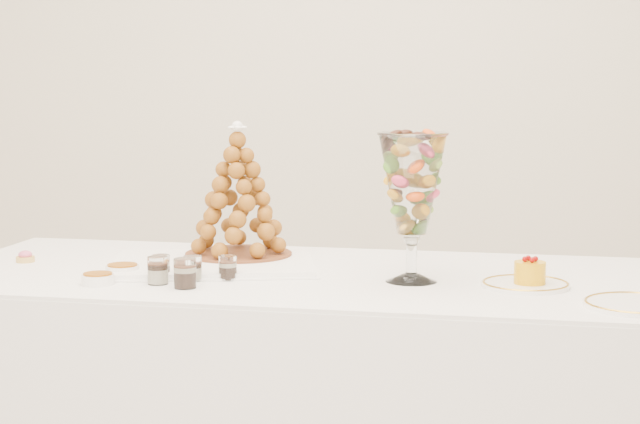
# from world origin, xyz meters

# --- Properties ---
(buffet_table) EXTENTS (2.20, 0.99, 0.82)m
(buffet_table) POSITION_xyz_m (0.14, 0.26, 0.41)
(buffet_table) COLOR white
(buffet_table) RESTS_ON ground
(lace_tray) EXTENTS (0.62, 0.52, 0.02)m
(lace_tray) POSITION_xyz_m (-0.19, 0.32, 0.83)
(lace_tray) COLOR white
(lace_tray) RESTS_ON buffet_table
(macaron_vase) EXTENTS (0.17, 0.17, 0.38)m
(macaron_vase) POSITION_xyz_m (0.36, 0.19, 1.07)
(macaron_vase) COLOR white
(macaron_vase) RESTS_ON buffet_table
(cake_plate) EXTENTS (0.22, 0.22, 0.01)m
(cake_plate) POSITION_xyz_m (0.65, 0.17, 0.82)
(cake_plate) COLOR white
(cake_plate) RESTS_ON buffet_table
(spare_plate) EXTENTS (0.24, 0.24, 0.01)m
(spare_plate) POSITION_xyz_m (0.90, -0.04, 0.82)
(spare_plate) COLOR white
(spare_plate) RESTS_ON buffet_table
(pink_tart) EXTENTS (0.05, 0.05, 0.03)m
(pink_tart) POSITION_xyz_m (-0.74, 0.32, 0.83)
(pink_tart) COLOR tan
(pink_tart) RESTS_ON buffet_table
(verrine_a) EXTENTS (0.05, 0.05, 0.06)m
(verrine_a) POSITION_xyz_m (-0.29, 0.14, 0.85)
(verrine_a) COLOR white
(verrine_a) RESTS_ON buffet_table
(verrine_b) EXTENTS (0.05, 0.05, 0.06)m
(verrine_b) POSITION_xyz_m (-0.20, 0.12, 0.85)
(verrine_b) COLOR white
(verrine_b) RESTS_ON buffet_table
(verrine_c) EXTENTS (0.06, 0.06, 0.06)m
(verrine_c) POSITION_xyz_m (-0.11, 0.15, 0.85)
(verrine_c) COLOR white
(verrine_c) RESTS_ON buffet_table
(verrine_d) EXTENTS (0.07, 0.07, 0.07)m
(verrine_d) POSITION_xyz_m (-0.28, 0.06, 0.86)
(verrine_d) COLOR white
(verrine_d) RESTS_ON buffet_table
(verrine_e) EXTENTS (0.07, 0.07, 0.08)m
(verrine_e) POSITION_xyz_m (-0.19, 0.03, 0.86)
(verrine_e) COLOR white
(verrine_e) RESTS_ON buffet_table
(ramekin_back) EXTENTS (0.09, 0.09, 0.03)m
(ramekin_back) POSITION_xyz_m (-0.40, 0.16, 0.83)
(ramekin_back) COLOR white
(ramekin_back) RESTS_ON buffet_table
(ramekin_front) EXTENTS (0.08, 0.08, 0.03)m
(ramekin_front) POSITION_xyz_m (-0.43, 0.04, 0.83)
(ramekin_front) COLOR white
(ramekin_front) RESTS_ON buffet_table
(croquembouche) EXTENTS (0.31, 0.31, 0.38)m
(croquembouche) POSITION_xyz_m (-0.15, 0.43, 1.02)
(croquembouche) COLOR brown
(croquembouche) RESTS_ON lace_tray
(mousse_cake) EXTENTS (0.08, 0.08, 0.07)m
(mousse_cake) POSITION_xyz_m (0.66, 0.16, 0.86)
(mousse_cake) COLOR #E8A40A
(mousse_cake) RESTS_ON cake_plate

